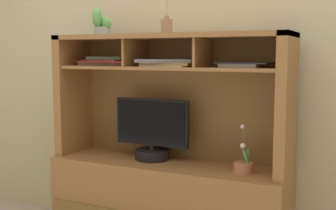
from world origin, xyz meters
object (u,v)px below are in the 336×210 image
object	(u,v)px
magazine_stack_left	(108,61)
media_console	(168,186)
diffuser_bottle	(167,26)
magazine_stack_right	(244,65)
magazine_stack_centre	(167,63)
potted_succulent	(101,25)
potted_orchid	(243,166)
tv_monitor	(152,135)

from	to	relation	value
magazine_stack_left	media_console	bearing A→B (deg)	-3.25
media_console	diffuser_bottle	size ratio (longest dim) A/B	6.75
magazine_stack_right	diffuser_bottle	bearing A→B (deg)	-175.01
magazine_stack_centre	potted_succulent	bearing A→B (deg)	173.57
diffuser_bottle	potted_succulent	xyz separation A→B (m)	(-0.50, 0.03, 0.02)
diffuser_bottle	magazine_stack_right	bearing A→B (deg)	4.99
potted_orchid	magazine_stack_centre	bearing A→B (deg)	-179.80
magazine_stack_left	tv_monitor	bearing A→B (deg)	-2.53
magazine_stack_centre	potted_orchid	bearing A→B (deg)	0.20
magazine_stack_left	magazine_stack_right	xyz separation A→B (m)	(0.95, -0.01, -0.01)
magazine_stack_left	magazine_stack_right	distance (m)	0.95
magazine_stack_left	diffuser_bottle	distance (m)	0.52
tv_monitor	magazine_stack_left	distance (m)	0.59
tv_monitor	potted_orchid	bearing A→B (deg)	-5.72
diffuser_bottle	potted_orchid	bearing A→B (deg)	-2.87
magazine_stack_left	magazine_stack_right	world-z (taller)	magazine_stack_left
media_console	potted_succulent	world-z (taller)	potted_succulent
magazine_stack_centre	media_console	bearing A→B (deg)	108.94
media_console	diffuser_bottle	distance (m)	1.02
tv_monitor	magazine_stack_centre	bearing A→B (deg)	-24.46
magazine_stack_centre	diffuser_bottle	xyz separation A→B (m)	(-0.02, 0.03, 0.23)
media_console	potted_orchid	size ratio (longest dim) A/B	5.41
potted_orchid	magazine_stack_right	size ratio (longest dim) A/B	0.85
magazine_stack_centre	magazine_stack_right	size ratio (longest dim) A/B	1.13
potted_orchid	potted_succulent	bearing A→B (deg)	176.78
tv_monitor	magazine_stack_centre	distance (m)	0.50
tv_monitor	potted_succulent	world-z (taller)	potted_succulent
magazine_stack_right	magazine_stack_left	bearing A→B (deg)	179.34
tv_monitor	diffuser_bottle	xyz separation A→B (m)	(0.13, -0.04, 0.70)
magazine_stack_centre	potted_succulent	xyz separation A→B (m)	(-0.52, 0.06, 0.25)
media_console	magazine_stack_left	bearing A→B (deg)	176.75
diffuser_bottle	potted_succulent	bearing A→B (deg)	176.42
tv_monitor	magazine_stack_right	world-z (taller)	magazine_stack_right
magazine_stack_left	magazine_stack_right	size ratio (longest dim) A/B	1.19
media_console	magazine_stack_right	xyz separation A→B (m)	(0.48, 0.02, 0.79)
magazine_stack_left	magazine_stack_centre	size ratio (longest dim) A/B	1.05
tv_monitor	magazine_stack_right	bearing A→B (deg)	0.38
magazine_stack_centre	tv_monitor	bearing A→B (deg)	155.54
magazine_stack_centre	potted_succulent	distance (m)	0.58
potted_orchid	potted_succulent	size ratio (longest dim) A/B	1.52
diffuser_bottle	potted_succulent	world-z (taller)	diffuser_bottle
diffuser_bottle	potted_succulent	size ratio (longest dim) A/B	1.22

